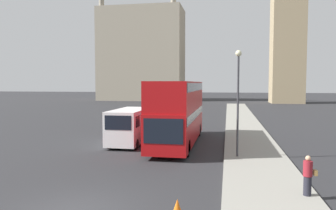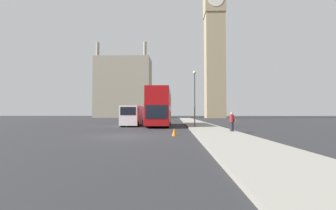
{
  "view_description": "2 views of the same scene",
  "coord_description": "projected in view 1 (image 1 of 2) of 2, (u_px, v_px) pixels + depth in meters",
  "views": [
    {
      "loc": [
        5.18,
        -10.26,
        4.43
      ],
      "look_at": [
        0.7,
        14.18,
        2.78
      ],
      "focal_mm": 35.0,
      "sensor_mm": 36.0,
      "label": 1
    },
    {
      "loc": [
        3.64,
        -15.66,
        1.57
      ],
      "look_at": [
        2.43,
        20.53,
        2.98
      ],
      "focal_mm": 24.0,
      "sensor_mm": 36.0,
      "label": 2
    }
  ],
  "objects": [
    {
      "name": "building_block_distant",
      "position": [
        142.0,
        55.0,
        85.96
      ],
      "size": [
        21.58,
        10.77,
        29.08
      ],
      "color": "#9E937F",
      "rests_on": "ground_plane"
    },
    {
      "name": "red_double_decker_bus",
      "position": [
        178.0,
        110.0,
        23.68
      ],
      "size": [
        2.61,
        11.3,
        4.55
      ],
      "color": "#A80F11",
      "rests_on": "ground_plane"
    },
    {
      "name": "street_lamp",
      "position": [
        238.0,
        88.0,
        18.97
      ],
      "size": [
        0.36,
        0.36,
        6.18
      ],
      "color": "#38383D",
      "rests_on": "sidewalk_strip"
    },
    {
      "name": "pedestrian",
      "position": [
        308.0,
        176.0,
        12.44
      ],
      "size": [
        0.5,
        0.34,
        1.54
      ],
      "color": "#23232D",
      "rests_on": "sidewalk_strip"
    },
    {
      "name": "white_van",
      "position": [
        130.0,
        126.0,
        23.72
      ],
      "size": [
        2.14,
        5.38,
        2.54
      ],
      "color": "white",
      "rests_on": "ground_plane"
    },
    {
      "name": "traffic_cone",
      "position": [
        177.0,
        207.0,
        11.01
      ],
      "size": [
        0.36,
        0.36,
        0.55
      ],
      "color": "orange",
      "rests_on": "ground_plane"
    }
  ]
}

